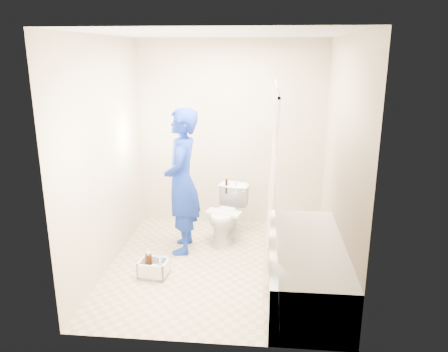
# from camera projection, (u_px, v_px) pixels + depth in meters

# --- Properties ---
(floor) EXTENTS (2.60, 2.60, 0.00)m
(floor) POSITION_uv_depth(u_px,v_px,m) (221.00, 266.00, 4.72)
(floor) COLOR tan
(floor) RESTS_ON ground
(ceiling) EXTENTS (2.40, 2.60, 0.02)m
(ceiling) POSITION_uv_depth(u_px,v_px,m) (221.00, 33.00, 4.06)
(ceiling) COLOR silver
(ceiling) RESTS_ON wall_back
(wall_back) EXTENTS (2.40, 0.02, 2.40)m
(wall_back) POSITION_uv_depth(u_px,v_px,m) (232.00, 135.00, 5.64)
(wall_back) COLOR #B9A78E
(wall_back) RESTS_ON ground
(wall_front) EXTENTS (2.40, 0.02, 2.40)m
(wall_front) POSITION_uv_depth(u_px,v_px,m) (203.00, 201.00, 3.15)
(wall_front) COLOR #B9A78E
(wall_front) RESTS_ON ground
(wall_left) EXTENTS (0.02, 2.60, 2.40)m
(wall_left) POSITION_uv_depth(u_px,v_px,m) (106.00, 156.00, 4.50)
(wall_left) COLOR #B9A78E
(wall_left) RESTS_ON ground
(wall_right) EXTENTS (0.02, 2.60, 2.40)m
(wall_right) POSITION_uv_depth(u_px,v_px,m) (343.00, 161.00, 4.28)
(wall_right) COLOR #B9A78E
(wall_right) RESTS_ON ground
(bathtub) EXTENTS (0.70, 1.75, 0.50)m
(bathtub) POSITION_uv_depth(u_px,v_px,m) (305.00, 266.00, 4.16)
(bathtub) COLOR white
(bathtub) RESTS_ON ground
(curtain_rod) EXTENTS (0.02, 1.90, 0.02)m
(curtain_rod) POSITION_uv_depth(u_px,v_px,m) (276.00, 87.00, 3.73)
(curtain_rod) COLOR silver
(curtain_rod) RESTS_ON wall_back
(shower_curtain) EXTENTS (0.06, 1.75, 1.80)m
(shower_curtain) POSITION_uv_depth(u_px,v_px,m) (273.00, 190.00, 3.99)
(shower_curtain) COLOR silver
(shower_curtain) RESTS_ON curtain_rod
(toilet) EXTENTS (0.53, 0.72, 0.66)m
(toilet) POSITION_uv_depth(u_px,v_px,m) (227.00, 214.00, 5.30)
(toilet) COLOR white
(toilet) RESTS_ON ground
(tank_lid) EXTENTS (0.44, 0.28, 0.03)m
(tank_lid) POSITION_uv_depth(u_px,v_px,m) (224.00, 213.00, 5.19)
(tank_lid) COLOR white
(tank_lid) RESTS_ON toilet
(tank_internals) EXTENTS (0.16, 0.07, 0.22)m
(tank_internals) POSITION_uv_depth(u_px,v_px,m) (229.00, 185.00, 5.38)
(tank_internals) COLOR black
(tank_internals) RESTS_ON toilet
(plumber) EXTENTS (0.45, 0.64, 1.65)m
(plumber) POSITION_uv_depth(u_px,v_px,m) (182.00, 182.00, 4.90)
(plumber) COLOR #0F119F
(plumber) RESTS_ON ground
(cleaning_caddy) EXTENTS (0.31, 0.26, 0.22)m
(cleaning_caddy) POSITION_uv_depth(u_px,v_px,m) (155.00, 269.00, 4.49)
(cleaning_caddy) COLOR silver
(cleaning_caddy) RESTS_ON ground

